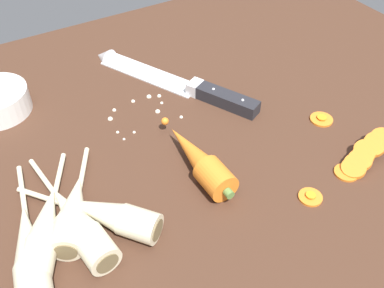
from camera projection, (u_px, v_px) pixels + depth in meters
The scene contains 12 objects.
ground_plane at pixel (185, 153), 69.01cm from camera, with size 120.00×90.00×4.00cm, color #42281C.
chefs_knife at pixel (168, 79), 79.26cm from camera, with size 18.12×32.72×4.18cm.
whole_carrot at pixel (199, 160), 62.03cm from camera, with size 4.24×18.33×4.20cm.
parsnip_front at pixel (78, 223), 54.11cm from camera, with size 5.62×22.14×4.00cm.
parsnip_mid_left at pixel (109, 215), 55.11cm from camera, with size 14.50×17.59×4.00cm.
parsnip_mid_right at pixel (29, 252), 51.05cm from camera, with size 6.39×23.21×4.00cm.
parsnip_back at pixel (44, 230), 53.36cm from camera, with size 11.64×19.48×4.00cm.
parsnip_outer at pixel (73, 212), 55.43cm from camera, with size 10.73×17.26×4.00cm.
carrot_slice_stack at pixel (364, 155), 63.87cm from camera, with size 11.26×4.81×3.47cm.
carrot_slice_stray_near at pixel (310, 196), 59.43cm from camera, with size 3.25×3.25×0.70cm.
carrot_slice_stray_mid at pixel (322, 119), 71.55cm from camera, with size 3.68×3.68×0.70cm.
mince_crumbs at pixel (146, 105), 74.27cm from camera, with size 15.03×8.64×0.85cm.
Camera 1 is at (-24.69, -43.27, 45.79)cm, focal length 41.39 mm.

